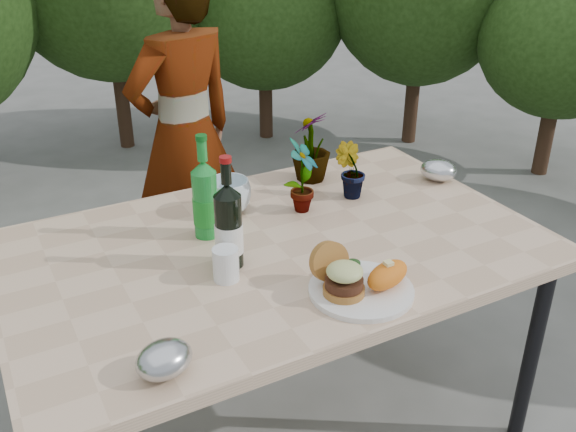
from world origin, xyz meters
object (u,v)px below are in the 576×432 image
patio_table (276,260)px  wine_bottle (229,227)px  dinner_plate (361,290)px  person (185,135)px

patio_table → wine_bottle: (-0.17, -0.05, 0.18)m
wine_bottle → dinner_plate: bearing=-60.4°
patio_table → person: bearing=85.0°
patio_table → wine_bottle: wine_bottle is taller
dinner_plate → person: person is taller
patio_table → person: person is taller
person → patio_table: bearing=69.6°
wine_bottle → person: person is taller
patio_table → wine_bottle: size_ratio=4.85×
dinner_plate → person: bearing=89.5°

